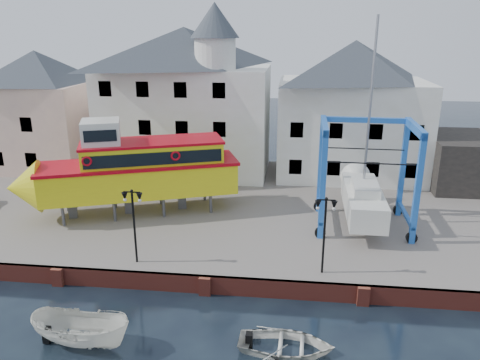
# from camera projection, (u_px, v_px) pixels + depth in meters

# --- Properties ---
(ground) EXTENTS (140.00, 140.00, 0.00)m
(ground) POSITION_uv_depth(u_px,v_px,m) (205.00, 294.00, 24.32)
(ground) COLOR black
(ground) RESTS_ON ground
(hardstanding) EXTENTS (44.00, 22.00, 1.00)m
(hardstanding) POSITION_uv_depth(u_px,v_px,m) (233.00, 208.00, 34.53)
(hardstanding) COLOR slate
(hardstanding) RESTS_ON ground
(quay_wall) EXTENTS (44.00, 0.47, 1.00)m
(quay_wall) POSITION_uv_depth(u_px,v_px,m) (205.00, 285.00, 24.26)
(quay_wall) COLOR maroon
(quay_wall) RESTS_ON ground
(building_pink) EXTENTS (8.00, 7.00, 10.30)m
(building_pink) POSITION_uv_depth(u_px,v_px,m) (41.00, 110.00, 41.35)
(building_pink) COLOR #CEA599
(building_pink) RESTS_ON hardstanding
(building_white_main) EXTENTS (14.00, 8.30, 14.00)m
(building_white_main) POSITION_uv_depth(u_px,v_px,m) (187.00, 99.00, 39.90)
(building_white_main) COLOR silver
(building_white_main) RESTS_ON hardstanding
(building_white_right) EXTENTS (12.00, 8.00, 11.20)m
(building_white_right) POSITION_uv_depth(u_px,v_px,m) (351.00, 110.00, 39.17)
(building_white_right) COLOR silver
(building_white_right) RESTS_ON hardstanding
(shed_dark) EXTENTS (8.00, 7.00, 4.00)m
(shed_dark) POSITION_uv_depth(u_px,v_px,m) (478.00, 161.00, 37.31)
(shed_dark) COLOR black
(shed_dark) RESTS_ON hardstanding
(lamp_post_left) EXTENTS (1.12, 0.32, 4.20)m
(lamp_post_left) POSITION_uv_depth(u_px,v_px,m) (133.00, 208.00, 24.58)
(lamp_post_left) COLOR black
(lamp_post_left) RESTS_ON hardstanding
(lamp_post_right) EXTENTS (1.12, 0.32, 4.20)m
(lamp_post_right) POSITION_uv_depth(u_px,v_px,m) (325.00, 216.00, 23.48)
(lamp_post_right) COLOR black
(lamp_post_right) RESTS_ON hardstanding
(tour_boat) EXTENTS (15.27, 8.48, 6.52)m
(tour_boat) POSITION_uv_depth(u_px,v_px,m) (126.00, 170.00, 31.33)
(tour_boat) COLOR #59595E
(tour_boat) RESTS_ON hardstanding
(travel_lift) EXTENTS (6.11, 8.58, 12.90)m
(travel_lift) POSITION_uv_depth(u_px,v_px,m) (362.00, 190.00, 30.27)
(travel_lift) COLOR #1E57B0
(travel_lift) RESTS_ON hardstanding
(motorboat_a) EXTENTS (4.72, 2.14, 1.77)m
(motorboat_a) POSITION_uv_depth(u_px,v_px,m) (83.00, 345.00, 20.43)
(motorboat_a) COLOR silver
(motorboat_a) RESTS_ON ground
(motorboat_b) EXTENTS (4.20, 3.08, 0.85)m
(motorboat_b) POSITION_uv_depth(u_px,v_px,m) (286.00, 351.00, 20.07)
(motorboat_b) COLOR silver
(motorboat_b) RESTS_ON ground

